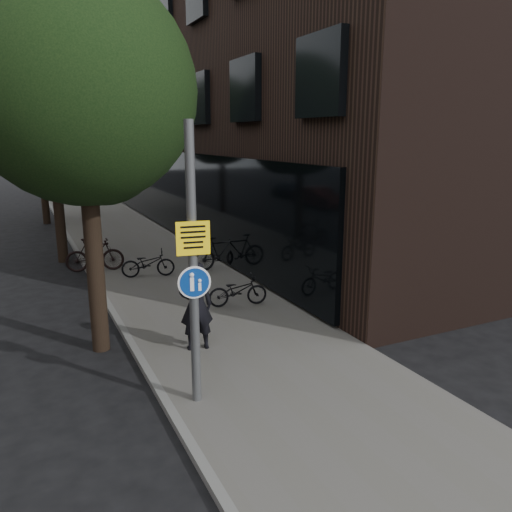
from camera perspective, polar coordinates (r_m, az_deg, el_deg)
ground at (r=8.34m, az=7.15°, el=-18.77°), size 120.00×120.00×0.00m
sidewalk at (r=16.98m, az=-10.63°, el=-1.65°), size 4.50×60.00×0.12m
curb_edge at (r=16.57m, az=-18.15°, el=-2.46°), size 0.15×60.00×0.13m
building_right_dark_brick at (r=30.85m, az=-1.82°, el=22.04°), size 12.00×40.00×18.00m
street_tree_near at (r=10.62m, az=-18.96°, el=16.43°), size 4.40×4.40×7.50m
street_tree_mid at (r=19.07m, az=-22.28°, el=14.59°), size 5.00×5.00×7.80m
street_tree_far at (r=28.05m, az=-23.60°, el=13.83°), size 5.00×5.00×7.80m
signpost at (r=7.94m, az=-7.21°, el=-1.28°), size 0.53×0.15×4.57m
pedestrian at (r=10.35m, az=-6.85°, el=-5.67°), size 0.75×0.55×1.87m
parked_bike_facade_near at (r=13.03m, az=-2.09°, el=-3.97°), size 1.62×0.83×0.81m
parked_bike_facade_far at (r=16.57m, az=-4.09°, el=0.37°), size 1.86×0.54×1.11m
parked_bike_curb_near at (r=16.03m, az=-12.23°, el=-0.82°), size 1.73×0.92×0.86m
parked_bike_curb_far at (r=17.10m, az=-17.95°, el=0.14°), size 1.91×0.85×1.11m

